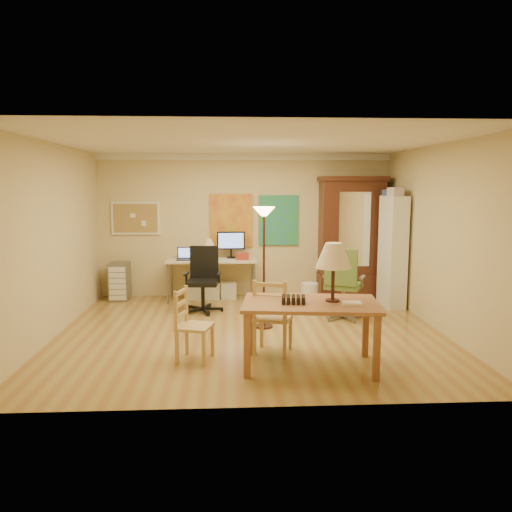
{
  "coord_description": "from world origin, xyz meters",
  "views": [
    {
      "loc": [
        -0.3,
        -7.01,
        2.1
      ],
      "look_at": [
        0.1,
        0.3,
        1.07
      ],
      "focal_mm": 35.0,
      "sensor_mm": 36.0,
      "label": 1
    }
  ],
  "objects": [
    {
      "name": "bookshelf",
      "position": [
        2.55,
        1.46,
        0.96
      ],
      "size": [
        0.29,
        0.77,
        1.93
      ],
      "color": "white",
      "rests_on": "floor"
    },
    {
      "name": "dining_table",
      "position": [
        0.73,
        -1.43,
        0.92
      ],
      "size": [
        1.65,
        1.11,
        1.45
      ],
      "color": "brown",
      "rests_on": "floor"
    },
    {
      "name": "office_chair_black",
      "position": [
        -0.74,
        1.23,
        0.29
      ],
      "size": [
        0.67,
        0.67,
        1.09
      ],
      "color": "black",
      "rests_on": "floor"
    },
    {
      "name": "armoire",
      "position": [
        2.0,
        2.24,
        0.99
      ],
      "size": [
        1.24,
        0.59,
        2.28
      ],
      "color": "black",
      "rests_on": "floor"
    },
    {
      "name": "ladder_chair_back",
      "position": [
        0.24,
        -0.96,
        0.45
      ],
      "size": [
        0.55,
        0.54,
        0.96
      ],
      "color": "tan",
      "rests_on": "floor"
    },
    {
      "name": "torchiere_lamp",
      "position": [
        0.21,
        0.22,
        1.44
      ],
      "size": [
        0.33,
        0.33,
        1.8
      ],
      "color": "#3E1F18",
      "rests_on": "floor"
    },
    {
      "name": "computer_desk",
      "position": [
        -0.59,
        2.16,
        0.46
      ],
      "size": [
        1.66,
        0.73,
        1.25
      ],
      "color": "#C5AA90",
      "rests_on": "floor"
    },
    {
      "name": "crown_molding",
      "position": [
        0.0,
        2.46,
        2.64
      ],
      "size": [
        5.5,
        0.08,
        0.12
      ],
      "primitive_type": "cube",
      "color": "white",
      "rests_on": "floor"
    },
    {
      "name": "art_panel_right",
      "position": [
        0.65,
        2.47,
        1.45
      ],
      "size": [
        0.75,
        0.04,
        0.95
      ],
      "primitive_type": "cube",
      "color": "teal",
      "rests_on": "floor"
    },
    {
      "name": "ladder_chair_left",
      "position": [
        -0.75,
        -1.14,
        0.41
      ],
      "size": [
        0.48,
        0.5,
        0.88
      ],
      "color": "tan",
      "rests_on": "floor"
    },
    {
      "name": "drawer_cart",
      "position": [
        -2.33,
        2.19,
        0.35
      ],
      "size": [
        0.35,
        0.42,
        0.7
      ],
      "color": "slate",
      "rests_on": "floor"
    },
    {
      "name": "art_panel_left",
      "position": [
        -0.25,
        2.47,
        1.45
      ],
      "size": [
        0.8,
        0.04,
        1.0
      ],
      "primitive_type": "cube",
      "color": "yellow",
      "rests_on": "floor"
    },
    {
      "name": "corkboard",
      "position": [
        -2.05,
        2.47,
        1.5
      ],
      "size": [
        0.9,
        0.04,
        0.62
      ],
      "primitive_type": "cube",
      "color": "#9D844A",
      "rests_on": "floor"
    },
    {
      "name": "office_chair_green",
      "position": [
        1.5,
        0.64,
        0.31
      ],
      "size": [
        0.71,
        0.71,
        1.15
      ],
      "color": "slate",
      "rests_on": "floor"
    },
    {
      "name": "wastebin",
      "position": [
        1.13,
        1.64,
        0.19
      ],
      "size": [
        0.31,
        0.31,
        0.38
      ],
      "primitive_type": "cylinder",
      "color": "silver",
      "rests_on": "floor"
    },
    {
      "name": "floor",
      "position": [
        0.0,
        0.0,
        0.0
      ],
      "size": [
        5.5,
        5.5,
        0.0
      ],
      "primitive_type": "plane",
      "color": "olive",
      "rests_on": "ground"
    }
  ]
}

